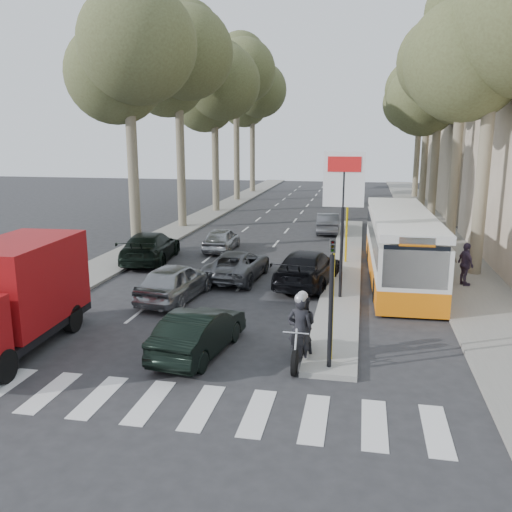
{
  "coord_description": "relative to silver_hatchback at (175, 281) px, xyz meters",
  "views": [
    {
      "loc": [
        3.94,
        -15.02,
        6.16
      ],
      "look_at": [
        -0.02,
        5.03,
        1.6
      ],
      "focal_mm": 38.0,
      "sensor_mm": 36.0,
      "label": 1
    }
  ],
  "objects": [
    {
      "name": "ground",
      "position": [
        2.94,
        -3.93,
        -0.72
      ],
      "size": [
        120.0,
        120.0,
        0.0
      ],
      "primitive_type": "plane",
      "color": "#28282B",
      "rests_on": "ground"
    },
    {
      "name": "sidewalk_right",
      "position": [
        11.54,
        21.07,
        -0.66
      ],
      "size": [
        3.2,
        70.0,
        0.12
      ],
      "primitive_type": "cube",
      "color": "gray",
      "rests_on": "ground"
    },
    {
      "name": "median_left",
      "position": [
        -5.06,
        24.07,
        -0.66
      ],
      "size": [
        2.4,
        64.0,
        0.12
      ],
      "primitive_type": "cube",
      "color": "gray",
      "rests_on": "ground"
    },
    {
      "name": "traffic_island",
      "position": [
        6.19,
        7.07,
        -0.64
      ],
      "size": [
        1.5,
        26.0,
        0.16
      ],
      "primitive_type": "cube",
      "color": "gray",
      "rests_on": "ground"
    },
    {
      "name": "building_far",
      "position": [
        18.44,
        30.07,
        7.28
      ],
      "size": [
        11.0,
        20.0,
        16.0
      ],
      "primitive_type": "cube",
      "color": "#B7A88E",
      "rests_on": "ground"
    },
    {
      "name": "billboard",
      "position": [
        6.19,
        1.07,
        2.98
      ],
      "size": [
        1.5,
        12.1,
        5.6
      ],
      "color": "yellow",
      "rests_on": "ground"
    },
    {
      "name": "traffic_light_island",
      "position": [
        6.19,
        -5.43,
        1.76
      ],
      "size": [
        0.16,
        0.41,
        3.6
      ],
      "color": "black",
      "rests_on": "ground"
    },
    {
      "name": "tree_l_a",
      "position": [
        -4.93,
        8.18,
        9.66
      ],
      "size": [
        7.4,
        7.2,
        14.1
      ],
      "color": "#6B604C",
      "rests_on": "ground"
    },
    {
      "name": "tree_l_b",
      "position": [
        -5.03,
        16.18,
        10.35
      ],
      "size": [
        7.4,
        7.2,
        14.88
      ],
      "color": "#6B604C",
      "rests_on": "ground"
    },
    {
      "name": "tree_l_c",
      "position": [
        -4.83,
        24.18,
        9.31
      ],
      "size": [
        7.4,
        7.2,
        13.71
      ],
      "color": "#6B604C",
      "rests_on": "ground"
    },
    {
      "name": "tree_l_d",
      "position": [
        -4.93,
        32.18,
        11.04
      ],
      "size": [
        7.4,
        7.2,
        15.66
      ],
      "color": "#6B604C",
      "rests_on": "ground"
    },
    {
      "name": "tree_l_e",
      "position": [
        -5.03,
        40.18,
        10.0
      ],
      "size": [
        7.4,
        7.2,
        14.49
      ],
      "color": "#6B604C",
      "rests_on": "ground"
    },
    {
      "name": "tree_r_a",
      "position": [
        12.07,
        6.18,
        9.66
      ],
      "size": [
        7.4,
        7.2,
        14.1
      ],
      "color": "#6B604C",
      "rests_on": "ground"
    },
    {
      "name": "tree_r_b",
      "position": [
        12.17,
        14.18,
        10.69
      ],
      "size": [
        7.4,
        7.2,
        15.27
      ],
      "color": "#6B604C",
      "rests_on": "ground"
    },
    {
      "name": "tree_r_c",
      "position": [
        11.97,
        22.18,
        8.97
      ],
      "size": [
        7.4,
        7.2,
        13.32
      ],
      "color": "#6B604C",
      "rests_on": "ground"
    },
    {
      "name": "tree_r_d",
      "position": [
        12.07,
        30.18,
        10.35
      ],
      "size": [
        7.4,
        7.2,
        14.88
      ],
      "color": "#6B604C",
      "rests_on": "ground"
    },
    {
      "name": "tree_r_e",
      "position": [
        12.17,
        38.18,
        9.66
      ],
      "size": [
        7.4,
        7.2,
        14.1
      ],
      "color": "#6B604C",
      "rests_on": "ground"
    },
    {
      "name": "silver_hatchback",
      "position": [
        0.0,
        0.0,
        0.0
      ],
      "size": [
        2.18,
        4.42,
        1.45
      ],
      "primitive_type": "imported",
      "rotation": [
        0.0,
        0.0,
        3.03
      ],
      "color": "#919498",
      "rests_on": "ground"
    },
    {
      "name": "dark_hatchback",
      "position": [
        2.44,
        -4.87,
        -0.06
      ],
      "size": [
        1.94,
        4.17,
        1.32
      ],
      "primitive_type": "imported",
      "rotation": [
        0.0,
        0.0,
        3.0
      ],
      "color": "black",
      "rests_on": "ground"
    },
    {
      "name": "queue_car_a",
      "position": [
        1.63,
        3.47,
        -0.1
      ],
      "size": [
        2.37,
        4.65,
        1.26
      ],
      "primitive_type": "imported",
      "rotation": [
        0.0,
        0.0,
        3.08
      ],
      "color": "#4A4D52",
      "rests_on": "ground"
    },
    {
      "name": "queue_car_b",
      "position": [
        4.74,
        3.07,
        0.01
      ],
      "size": [
        2.75,
        5.32,
        1.48
      ],
      "primitive_type": "imported",
      "rotation": [
        0.0,
        0.0,
        3.0
      ],
      "color": "black",
      "rests_on": "ground"
    },
    {
      "name": "queue_car_c",
      "position": [
        -0.56,
        9.07,
        -0.08
      ],
      "size": [
        1.64,
        3.83,
        1.29
      ],
      "primitive_type": "imported",
      "rotation": [
        0.0,
        0.0,
        3.17
      ],
      "color": "#979A9E",
      "rests_on": "ground"
    },
    {
      "name": "queue_car_d",
      "position": [
        4.74,
        15.8,
        -0.08
      ],
      "size": [
        1.58,
        3.98,
        1.29
      ],
      "primitive_type": "imported",
      "rotation": [
        0.0,
        0.0,
        3.2
      ],
      "color": "#515359",
      "rests_on": "ground"
    },
    {
      "name": "queue_car_e",
      "position": [
        -3.36,
        5.83,
        0.03
      ],
      "size": [
        2.71,
        5.4,
        1.51
      ],
      "primitive_type": "imported",
      "rotation": [
        0.0,
        0.0,
        3.26
      ],
      "color": "black",
      "rests_on": "ground"
    },
    {
      "name": "red_truck",
      "position": [
        -2.97,
        -5.56,
        0.93
      ],
      "size": [
        2.52,
        5.98,
        3.14
      ],
      "rotation": [
        0.0,
        0.0,
        0.05
      ],
      "color": "black",
      "rests_on": "ground"
    },
    {
      "name": "city_bus",
      "position": [
        8.57,
        4.86,
        0.84
      ],
      "size": [
        2.75,
        11.32,
        2.97
      ],
      "rotation": [
        0.0,
        0.0,
        0.03
      ],
      "color": "orange",
      "rests_on": "ground"
    },
    {
      "name": "motorcycle",
      "position": [
        5.35,
        -4.73,
        0.19
      ],
      "size": [
        0.86,
        2.36,
        2.01
      ],
      "rotation": [
        0.0,
        0.0,
        -0.03
      ],
      "color": "black",
      "rests_on": "ground"
    },
    {
      "name": "pedestrian_near",
      "position": [
        11.14,
        3.85,
        0.28
      ],
      "size": [
        0.84,
        1.15,
        1.78
      ],
      "primitive_type": "imported",
      "rotation": [
        0.0,
        0.0,
        1.92
      ],
      "color": "#3D2F46",
      "rests_on": "sidewalk_right"
    },
    {
      "name": "pedestrian_far",
      "position": [
        10.53,
        5.21,
        0.29
      ],
      "size": [
        1.27,
        0.91,
        1.79
      ],
      "primitive_type": "imported",
      "rotation": [
        0.0,
        0.0,
        3.52
      ],
      "color": "#6C6351",
      "rests_on": "sidewalk_right"
    }
  ]
}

